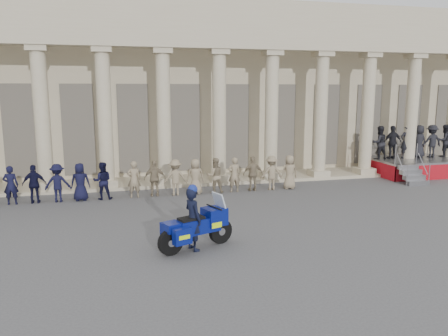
# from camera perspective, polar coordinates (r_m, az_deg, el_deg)

# --- Properties ---
(ground) EXTENTS (90.00, 90.00, 0.00)m
(ground) POSITION_cam_1_polar(r_m,az_deg,el_deg) (13.31, 1.80, -9.38)
(ground) COLOR #464649
(ground) RESTS_ON ground
(building) EXTENTS (40.00, 12.50, 9.00)m
(building) POSITION_cam_1_polar(r_m,az_deg,el_deg) (27.03, -6.68, 10.23)
(building) COLOR tan
(building) RESTS_ON ground
(officer_rank) EXTENTS (18.52, 0.59, 1.55)m
(officer_rank) POSITION_cam_1_polar(r_m,az_deg,el_deg) (18.63, -17.39, -1.70)
(officer_rank) COLOR black
(officer_rank) RESTS_ON ground
(reviewing_stand) EXTENTS (4.85, 4.09, 2.62)m
(reviewing_stand) POSITION_cam_1_polar(r_m,az_deg,el_deg) (25.32, 23.64, 2.52)
(reviewing_stand) COLOR gray
(reviewing_stand) RESTS_ON ground
(motorcycle) EXTENTS (2.27, 1.37, 1.53)m
(motorcycle) POSITION_cam_1_polar(r_m,az_deg,el_deg) (12.43, -3.55, -7.60)
(motorcycle) COLOR black
(motorcycle) RESTS_ON ground
(rider) EXTENTS (0.64, 0.77, 1.88)m
(rider) POSITION_cam_1_polar(r_m,az_deg,el_deg) (12.28, -4.08, -6.50)
(rider) COLOR black
(rider) RESTS_ON ground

